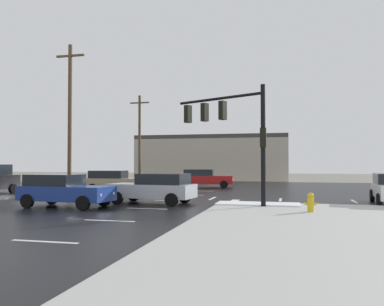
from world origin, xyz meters
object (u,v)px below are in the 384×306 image
(sedan_red, at_px, (205,178))
(utility_pole_distant, at_px, (140,137))
(sedan_tan, at_px, (115,181))
(fire_hydrant, at_px, (311,202))
(sedan_blue, at_px, (63,190))
(utility_pole_far, at_px, (70,115))
(traffic_signal_mast, at_px, (232,124))
(sedan_silver, at_px, (155,188))

(sedan_red, bearing_deg, utility_pole_distant, 134.66)
(sedan_tan, relative_size, sedan_red, 0.99)
(fire_hydrant, bearing_deg, sedan_tan, 143.59)
(fire_hydrant, xyz_separation_m, sedan_red, (-7.91, 16.63, 0.32))
(fire_hydrant, bearing_deg, sedan_red, 115.43)
(fire_hydrant, relative_size, utility_pole_distant, 0.08)
(sedan_red, relative_size, utility_pole_distant, 0.49)
(sedan_blue, bearing_deg, utility_pole_far, 123.85)
(traffic_signal_mast, relative_size, sedan_tan, 1.23)
(traffic_signal_mast, bearing_deg, utility_pole_far, 0.88)
(traffic_signal_mast, relative_size, sedan_red, 1.22)
(utility_pole_distant, bearing_deg, sedan_silver, -66.93)
(traffic_signal_mast, xyz_separation_m, sedan_silver, (-4.13, 0.19, -3.23))
(traffic_signal_mast, height_order, utility_pole_far, utility_pole_far)
(sedan_red, bearing_deg, utility_pole_far, -141.57)
(traffic_signal_mast, xyz_separation_m, utility_pole_far, (-12.59, 6.08, 1.49))
(sedan_silver, distance_m, sedan_red, 13.98)
(sedan_blue, relative_size, utility_pole_distant, 0.48)
(utility_pole_far, xyz_separation_m, utility_pole_distant, (-0.56, 15.32, -0.57))
(sedan_silver, bearing_deg, sedan_tan, -45.82)
(sedan_red, xyz_separation_m, utility_pole_distant, (-8.82, 7.23, 4.16))
(fire_hydrant, relative_size, sedan_red, 0.17)
(fire_hydrant, bearing_deg, traffic_signal_mast, 145.44)
(sedan_tan, xyz_separation_m, sedan_silver, (5.46, -7.05, 0.00))
(traffic_signal_mast, distance_m, sedan_tan, 12.44)
(fire_hydrant, xyz_separation_m, sedan_silver, (-7.69, 2.65, 0.32))
(sedan_silver, height_order, utility_pole_far, utility_pole_far)
(sedan_red, height_order, utility_pole_far, utility_pole_far)
(sedan_silver, relative_size, utility_pole_distant, 0.49)
(traffic_signal_mast, xyz_separation_m, sedan_blue, (-7.92, -2.30, -3.23))
(fire_hydrant, distance_m, sedan_red, 18.42)
(sedan_tan, height_order, sedan_silver, same)
(sedan_red, bearing_deg, sedan_tan, -133.11)
(sedan_silver, height_order, sedan_red, same)
(fire_hydrant, relative_size, sedan_tan, 0.17)
(sedan_tan, relative_size, utility_pole_far, 0.43)
(traffic_signal_mast, distance_m, utility_pole_distant, 25.14)
(traffic_signal_mast, relative_size, fire_hydrant, 7.18)
(sedan_silver, distance_m, sedan_blue, 4.54)
(fire_hydrant, height_order, sedan_red, sedan_red)
(sedan_red, bearing_deg, sedan_silver, -95.13)
(sedan_silver, height_order, sedan_blue, same)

